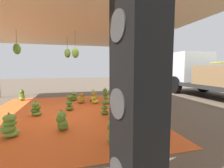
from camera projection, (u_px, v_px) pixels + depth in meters
name	position (u px, v px, depth m)	size (l,w,h in m)	color
ground_plane	(149.00, 108.00, 6.13)	(40.00, 40.00, 0.00)	brown
tarp_orange	(66.00, 113.00, 5.39)	(6.27, 4.99, 0.01)	#E05B23
tent_canopy	(60.00, 29.00, 5.12)	(8.00, 7.00, 2.79)	#9EA0A5
banana_bunch_0	(62.00, 121.00, 3.86)	(0.32, 0.33, 0.49)	#518428
banana_bunch_1	(69.00, 103.00, 5.70)	(0.36, 0.36, 0.57)	#518428
banana_bunch_2	(81.00, 98.00, 6.87)	(0.37, 0.36, 0.47)	#996628
banana_bunch_3	(22.00, 96.00, 7.43)	(0.35, 0.34, 0.51)	#75A83D
banana_bunch_4	(113.00, 132.00, 3.15)	(0.35, 0.33, 0.55)	#477523
banana_bunch_5	(141.00, 119.00, 4.05)	(0.41, 0.40, 0.48)	#60932D
banana_bunch_6	(113.00, 111.00, 4.71)	(0.29, 0.30, 0.56)	#6B9E38
banana_bunch_7	(93.00, 97.00, 7.19)	(0.38, 0.36, 0.54)	#477523
banana_bunch_8	(110.00, 98.00, 6.69)	(0.32, 0.32, 0.58)	#518428
banana_bunch_9	(95.00, 98.00, 6.79)	(0.44, 0.42, 0.50)	gold
banana_bunch_11	(74.00, 97.00, 7.45)	(0.40, 0.42, 0.43)	#518428
banana_bunch_12	(10.00, 126.00, 3.48)	(0.48, 0.47, 0.54)	#75A83D
banana_bunch_13	(106.00, 94.00, 7.83)	(0.33, 0.34, 0.54)	#6B9E38
banana_bunch_14	(36.00, 109.00, 5.05)	(0.36, 0.40, 0.48)	#75A83D
banana_bunch_15	(105.00, 108.00, 5.17)	(0.35, 0.33, 0.50)	#518428
cargo_truck_main	(219.00, 74.00, 8.05)	(6.59, 2.54, 2.40)	#2D2D2D
worker_0	(161.00, 80.00, 7.06)	(0.60, 0.37, 1.63)	maroon
speaker_stack	(138.00, 100.00, 1.73)	(0.57, 0.54, 2.28)	black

